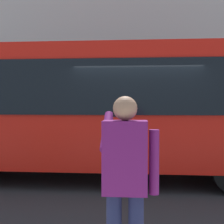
% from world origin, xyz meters
% --- Properties ---
extents(ground_plane, '(60.00, 60.00, 0.00)m').
position_xyz_m(ground_plane, '(0.00, 0.00, 0.00)').
color(ground_plane, '#2B2B2D').
extents(building_facade_far, '(28.00, 1.55, 12.00)m').
position_xyz_m(building_facade_far, '(-0.02, -6.80, 5.99)').
color(building_facade_far, beige).
rests_on(building_facade_far, ground_plane).
extents(red_bus, '(9.05, 2.54, 3.08)m').
position_xyz_m(red_bus, '(1.09, -0.28, 1.68)').
color(red_bus, red).
rests_on(red_bus, ground_plane).
extents(pedestrian_photographer, '(0.53, 0.52, 1.70)m').
position_xyz_m(pedestrian_photographer, '(0.09, 4.23, 1.14)').
color(pedestrian_photographer, '#1E2347').
rests_on(pedestrian_photographer, sidewalk_curb).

